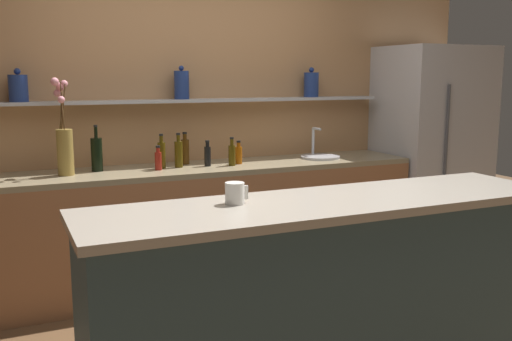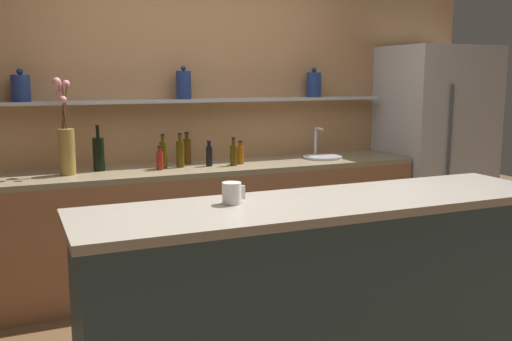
% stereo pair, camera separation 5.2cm
% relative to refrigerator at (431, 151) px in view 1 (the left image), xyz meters
% --- Properties ---
extents(back_wall_unit, '(5.20, 0.28, 2.60)m').
position_rel_refrigerator_xyz_m(back_wall_unit, '(-2.16, 0.40, 0.37)').
color(back_wall_unit, tan).
rests_on(back_wall_unit, ground_plane).
extents(back_counter_unit, '(3.61, 0.62, 0.92)m').
position_rel_refrigerator_xyz_m(back_counter_unit, '(-2.27, 0.04, -0.47)').
color(back_counter_unit, '#99603D').
rests_on(back_counter_unit, ground_plane).
extents(island_counter, '(2.39, 0.61, 1.02)m').
position_rel_refrigerator_xyz_m(island_counter, '(-2.16, -1.77, -0.42)').
color(island_counter, '#334C56').
rests_on(island_counter, ground_plane).
extents(refrigerator, '(0.89, 0.73, 1.86)m').
position_rel_refrigerator_xyz_m(refrigerator, '(0.00, 0.00, 0.00)').
color(refrigerator, '#B7B7BC').
rests_on(refrigerator, ground_plane).
extents(flower_vase, '(0.13, 0.17, 0.67)m').
position_rel_refrigerator_xyz_m(flower_vase, '(-3.17, 0.04, 0.23)').
color(flower_vase, olive).
rests_on(flower_vase, back_counter_unit).
extents(sink_fixture, '(0.33, 0.33, 0.25)m').
position_rel_refrigerator_xyz_m(sink_fixture, '(-1.14, 0.05, 0.01)').
color(sink_fixture, '#B7B7BC').
rests_on(sink_fixture, back_counter_unit).
extents(bottle_oil_0, '(0.05, 0.05, 0.22)m').
position_rel_refrigerator_xyz_m(bottle_oil_0, '(-1.96, -0.03, 0.08)').
color(bottle_oil_0, '#47380A').
rests_on(bottle_oil_0, back_counter_unit).
extents(bottle_sauce_1, '(0.05, 0.05, 0.18)m').
position_rel_refrigerator_xyz_m(bottle_sauce_1, '(-2.53, -0.01, 0.07)').
color(bottle_sauce_1, maroon).
rests_on(bottle_sauce_1, back_counter_unit).
extents(bottle_oil_2, '(0.06, 0.06, 0.26)m').
position_rel_refrigerator_xyz_m(bottle_oil_2, '(-2.49, 0.06, 0.10)').
color(bottle_oil_2, '#47380A').
rests_on(bottle_oil_2, back_counter_unit).
extents(bottle_wine_3, '(0.08, 0.08, 0.33)m').
position_rel_refrigerator_xyz_m(bottle_wine_3, '(-2.94, 0.12, 0.12)').
color(bottle_wine_3, black).
rests_on(bottle_wine_3, back_counter_unit).
extents(bottle_spirit_4, '(0.06, 0.06, 0.25)m').
position_rel_refrigerator_xyz_m(bottle_spirit_4, '(-2.27, 0.19, 0.10)').
color(bottle_spirit_4, '#4C2D0C').
rests_on(bottle_spirit_4, back_counter_unit).
extents(bottle_oil_5, '(0.06, 0.06, 0.26)m').
position_rel_refrigerator_xyz_m(bottle_oil_5, '(-2.36, 0.05, 0.10)').
color(bottle_oil_5, '#47380A').
rests_on(bottle_oil_5, back_counter_unit).
extents(bottle_sauce_6, '(0.05, 0.05, 0.18)m').
position_rel_refrigerator_xyz_m(bottle_sauce_6, '(-1.88, 0.03, 0.07)').
color(bottle_sauce_6, '#9E4C0A').
rests_on(bottle_sauce_6, back_counter_unit).
extents(bottle_sauce_7, '(0.05, 0.05, 0.20)m').
position_rel_refrigerator_xyz_m(bottle_sauce_7, '(-2.14, 0.02, 0.08)').
color(bottle_sauce_7, black).
rests_on(bottle_sauce_7, back_counter_unit).
extents(coffee_mug, '(0.11, 0.09, 0.10)m').
position_rel_refrigerator_xyz_m(coffee_mug, '(-2.61, -1.68, 0.14)').
color(coffee_mug, silver).
rests_on(coffee_mug, island_counter).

